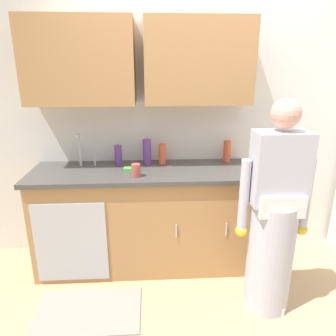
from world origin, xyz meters
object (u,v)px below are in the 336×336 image
(person_at_sink, at_px, (273,226))
(cup_by_sink, at_px, (136,170))
(bottle_cleaner_spray, at_px, (162,154))
(sponge, at_px, (130,169))
(bottle_water_tall, at_px, (227,151))
(sink, at_px, (82,172))
(bottle_soap, at_px, (118,155))
(bottle_dish_liquid, at_px, (147,152))

(person_at_sink, relative_size, cup_by_sink, 14.89)
(bottle_cleaner_spray, height_order, sponge, bottle_cleaner_spray)
(person_at_sink, bearing_deg, bottle_water_tall, 100.55)
(bottle_water_tall, bearing_deg, bottle_cleaner_spray, -175.58)
(sink, distance_m, bottle_soap, 0.36)
(sink, xyz_separation_m, bottle_soap, (0.31, 0.15, 0.11))
(person_at_sink, relative_size, bottle_cleaner_spray, 8.57)
(sink, distance_m, bottle_water_tall, 1.36)
(sink, xyz_separation_m, cup_by_sink, (0.48, -0.19, 0.07))
(bottle_dish_liquid, relative_size, cup_by_sink, 2.19)
(person_at_sink, relative_size, bottle_water_tall, 7.95)
(cup_by_sink, bearing_deg, bottle_dish_liquid, 74.97)
(bottle_cleaner_spray, bearing_deg, cup_by_sink, -123.78)
(bottle_soap, bearing_deg, sponge, -58.14)
(bottle_water_tall, xyz_separation_m, cup_by_sink, (-0.86, -0.40, -0.05))
(person_at_sink, relative_size, sponge, 14.73)
(bottle_dish_liquid, xyz_separation_m, cup_by_sink, (-0.09, -0.34, -0.06))
(bottle_cleaner_spray, bearing_deg, sponge, -145.71)
(bottle_water_tall, distance_m, sponge, 0.95)
(person_at_sink, relative_size, bottle_dish_liquid, 6.81)
(bottle_water_tall, bearing_deg, sponge, -164.95)
(sponge, bearing_deg, bottle_cleaner_spray, 34.29)
(sink, relative_size, person_at_sink, 0.31)
(bottle_water_tall, bearing_deg, person_at_sink, -79.45)
(bottle_cleaner_spray, bearing_deg, bottle_soap, -178.88)
(bottle_cleaner_spray, height_order, bottle_water_tall, bottle_water_tall)
(sink, relative_size, bottle_dish_liquid, 2.10)
(sink, xyz_separation_m, sponge, (0.42, -0.04, 0.03))
(person_at_sink, xyz_separation_m, sponge, (-1.07, 0.61, 0.26))
(sink, bearing_deg, person_at_sink, -23.26)
(bottle_cleaner_spray, xyz_separation_m, bottle_water_tall, (0.62, 0.05, 0.01))
(bottle_soap, relative_size, sponge, 1.69)
(person_at_sink, xyz_separation_m, bottle_dish_liquid, (-0.93, 0.79, 0.37))
(cup_by_sink, xyz_separation_m, sponge, (-0.06, 0.15, -0.04))
(bottle_soap, xyz_separation_m, sponge, (0.12, -0.19, -0.08))
(person_at_sink, bearing_deg, bottle_soap, 146.22)
(bottle_dish_liquid, distance_m, bottle_cleaner_spray, 0.14)
(sink, height_order, cup_by_sink, sink)
(sink, xyz_separation_m, person_at_sink, (1.50, -0.64, -0.23))
(sponge, bearing_deg, bottle_dish_liquid, 51.67)
(bottle_soap, bearing_deg, bottle_water_tall, 3.12)
(cup_by_sink, bearing_deg, person_at_sink, -24.22)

